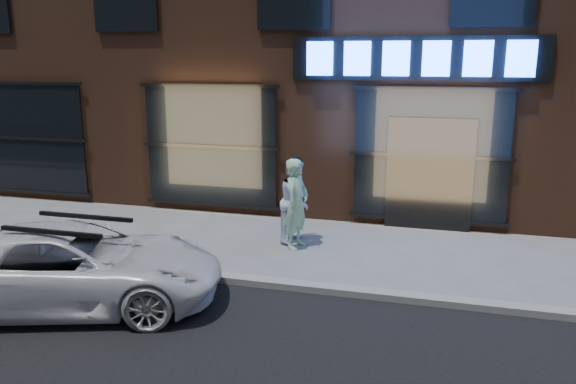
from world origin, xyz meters
name	(u,v)px	position (x,y,z in m)	size (l,w,h in m)	color
ground	(418,302)	(0.00, 0.00, 0.00)	(90.00, 90.00, 0.00)	slate
curb	(419,299)	(0.00, 0.00, 0.06)	(60.00, 0.25, 0.12)	gray
man_bowtie	(297,204)	(-2.42, 1.99, 0.88)	(0.64, 0.42, 1.76)	#A3D7B7
man_cap	(296,201)	(-2.53, 2.37, 0.84)	(0.82, 0.64, 1.68)	white
white_suv	(73,266)	(-4.98, -1.42, 0.61)	(2.02, 4.38, 1.22)	white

